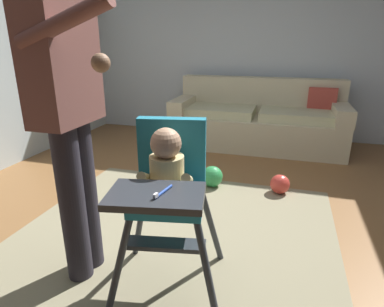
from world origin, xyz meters
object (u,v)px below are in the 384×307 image
at_px(high_chair, 168,181).
at_px(toy_ball, 280,184).
at_px(couch, 258,121).
at_px(toy_ball_second, 212,176).
at_px(adult_standing, 69,111).

height_order(high_chair, toy_ball, high_chair).
bearing_deg(couch, toy_ball_second, -10.74).
bearing_deg(toy_ball, adult_standing, -127.39).
bearing_deg(high_chair, toy_ball, 148.07).
distance_m(couch, toy_ball, 1.49).
bearing_deg(toy_ball_second, adult_standing, -108.22).
relative_size(high_chair, toy_ball_second, 4.73).
height_order(couch, toy_ball, couch).
xyz_separation_m(high_chair, adult_standing, (-0.53, -0.00, 0.32)).
bearing_deg(high_chair, toy_ball_second, 172.45).
xyz_separation_m(high_chair, toy_ball, (0.55, 1.41, -0.56)).
distance_m(high_chair, toy_ball, 1.61).
relative_size(couch, toy_ball_second, 10.84).
bearing_deg(couch, adult_standing, -14.46).
distance_m(toy_ball, toy_ball_second, 0.62).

